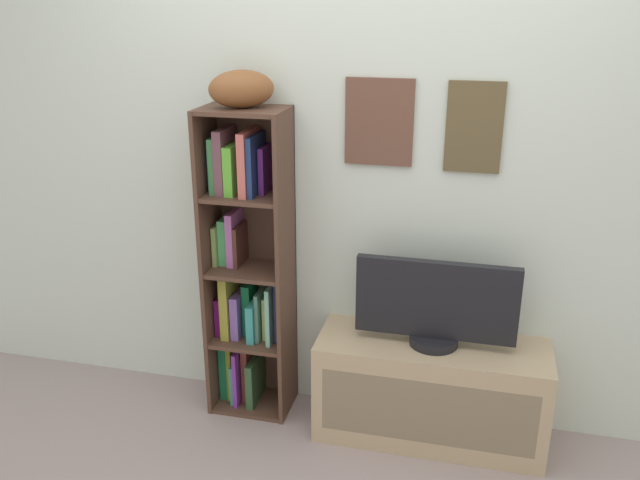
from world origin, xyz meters
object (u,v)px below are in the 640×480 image
at_px(tv_stand, 430,391).
at_px(television, 436,305).
at_px(football, 241,89).
at_px(bookshelf, 247,272).

xyz_separation_m(tv_stand, television, (0.00, 0.00, 0.44)).
height_order(football, tv_stand, football).
distance_m(football, television, 1.28).
height_order(bookshelf, television, bookshelf).
bearing_deg(bookshelf, tv_stand, -5.01).
distance_m(bookshelf, football, 0.88).
distance_m(bookshelf, television, 0.92).
distance_m(bookshelf, tv_stand, 1.04).
xyz_separation_m(bookshelf, television, (0.92, -0.08, -0.04)).
bearing_deg(football, bookshelf, 126.44).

